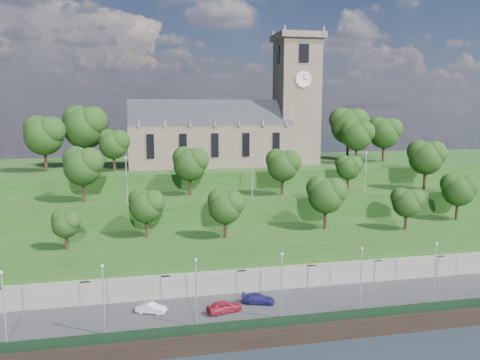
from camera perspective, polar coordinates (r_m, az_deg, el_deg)
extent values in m
plane|color=black|center=(57.12, 7.78, -19.08)|extent=(320.00, 320.00, 0.00)
cube|color=#2D2D30|center=(61.77, 5.88, -15.75)|extent=(160.00, 12.00, 2.00)
cube|color=black|center=(56.57, 7.82, -18.12)|extent=(160.00, 0.50, 2.20)
cube|color=black|center=(56.46, 7.63, -16.48)|extent=(160.00, 0.10, 1.20)
cube|color=slate|center=(66.45, 4.30, -12.48)|extent=(160.00, 2.00, 5.00)
cube|color=slate|center=(65.84, -27.20, -13.71)|extent=(1.20, 0.60, 5.00)
cube|color=slate|center=(63.88, -18.27, -13.84)|extent=(1.20, 0.60, 5.00)
cube|color=slate|center=(63.46, -9.01, -13.64)|extent=(1.20, 0.60, 5.00)
cube|color=slate|center=(64.60, 0.12, -13.10)|extent=(1.20, 0.60, 5.00)
cube|color=slate|center=(67.23, 8.69, -12.30)|extent=(1.20, 0.60, 5.00)
cube|color=slate|center=(71.18, 16.41, -11.35)|extent=(1.20, 0.60, 5.00)
cube|color=slate|center=(76.24, 23.16, -10.34)|extent=(1.20, 0.60, 5.00)
cube|color=#1C4015|center=(71.37, 2.97, -9.65)|extent=(160.00, 12.00, 8.00)
cube|color=#1C4015|center=(81.03, 1.00, -5.88)|extent=(160.00, 10.00, 12.00)
cube|color=#1C4015|center=(100.77, -1.64, -2.04)|extent=(160.00, 32.00, 15.00)
cube|color=brown|center=(94.64, -3.63, 4.26)|extent=(32.00, 12.00, 8.00)
cube|color=#212328|center=(94.39, -3.66, 6.68)|extent=(32.00, 10.18, 10.18)
cone|color=brown|center=(87.42, -12.28, 6.90)|extent=(0.70, 0.70, 1.80)
cone|color=brown|center=(87.51, -9.20, 6.99)|extent=(0.70, 0.70, 1.80)
cone|color=brown|center=(87.84, -6.14, 7.06)|extent=(0.70, 0.70, 1.80)
cone|color=brown|center=(88.42, -3.11, 7.11)|extent=(0.70, 0.70, 1.80)
cone|color=brown|center=(89.25, -0.12, 7.14)|extent=(0.70, 0.70, 1.80)
cone|color=brown|center=(90.30, 2.80, 7.15)|extent=(0.70, 0.70, 1.80)
cone|color=brown|center=(91.58, 5.65, 7.15)|extent=(0.70, 0.70, 1.80)
cube|color=black|center=(87.60, -10.88, 4.06)|extent=(1.40, 0.25, 4.50)
cube|color=black|center=(87.90, -6.95, 4.17)|extent=(1.40, 0.25, 4.50)
cube|color=black|center=(88.60, -3.07, 4.26)|extent=(1.40, 0.25, 4.50)
cube|color=black|center=(89.70, 0.73, 4.33)|extent=(1.40, 0.25, 4.50)
cube|color=black|center=(91.18, 4.42, 4.38)|extent=(1.40, 0.25, 4.50)
cube|color=brown|center=(98.48, 6.88, 9.35)|extent=(8.00, 8.00, 25.00)
cube|color=brown|center=(99.44, 7.03, 16.92)|extent=(9.20, 9.20, 1.20)
cone|color=brown|center=(94.64, 5.45, 18.08)|extent=(0.80, 0.80, 1.60)
cone|color=brown|center=(102.23, 4.07, 17.42)|extent=(0.80, 0.80, 1.60)
cone|color=brown|center=(97.25, 10.18, 17.74)|extent=(0.80, 0.80, 1.60)
cone|color=brown|center=(104.65, 8.48, 17.15)|extent=(0.80, 0.80, 1.60)
cube|color=black|center=(95.16, 7.80, 15.08)|extent=(2.00, 0.25, 3.50)
cube|color=black|center=(102.86, 6.24, 14.64)|extent=(2.00, 0.25, 3.50)
cube|color=black|center=(97.79, 4.65, 14.96)|extent=(0.25, 2.00, 3.50)
cube|color=black|center=(100.37, 9.27, 14.72)|extent=(0.25, 2.00, 3.50)
cylinder|color=white|center=(94.72, 7.75, 12.07)|extent=(3.20, 0.30, 3.20)
cylinder|color=white|center=(100.00, 9.22, 11.87)|extent=(0.30, 3.20, 3.20)
cube|color=black|center=(94.58, 7.79, 12.38)|extent=(0.12, 0.05, 1.10)
cube|color=black|center=(94.69, 8.02, 12.07)|extent=(0.80, 0.05, 0.12)
cylinder|color=black|center=(66.59, -20.39, -6.95)|extent=(0.46, 0.46, 2.30)
sphere|color=black|center=(66.04, -20.49, -5.09)|extent=(3.58, 3.58, 3.58)
sphere|color=black|center=(65.46, -19.94, -4.70)|extent=(2.69, 2.69, 2.69)
sphere|color=black|center=(66.40, -21.00, -4.41)|extent=(2.51, 2.51, 2.51)
cylinder|color=black|center=(69.55, -11.31, -5.56)|extent=(0.50, 0.50, 3.06)
sphere|color=black|center=(68.88, -11.38, -3.18)|extent=(4.75, 4.75, 4.75)
sphere|color=black|center=(68.27, -10.60, -2.65)|extent=(3.56, 3.56, 3.56)
sphere|color=black|center=(69.27, -12.10, -2.33)|extent=(3.33, 3.33, 3.33)
cylinder|color=black|center=(67.59, -1.79, -5.81)|extent=(0.50, 0.50, 3.07)
sphere|color=black|center=(66.89, -1.80, -3.35)|extent=(4.77, 4.77, 4.77)
sphere|color=black|center=(66.45, -0.93, -2.80)|extent=(3.58, 3.58, 3.58)
sphere|color=black|center=(67.14, -2.60, -2.48)|extent=(3.34, 3.34, 3.34)
cylinder|color=black|center=(73.76, 10.35, -4.50)|extent=(0.52, 0.52, 3.53)
sphere|color=black|center=(73.05, 10.43, -1.90)|extent=(5.49, 5.49, 5.49)
sphere|color=black|center=(72.82, 11.41, -1.30)|extent=(4.12, 4.12, 4.12)
sphere|color=black|center=(73.13, 9.55, -0.99)|extent=(3.85, 3.85, 3.85)
cylinder|color=black|center=(76.55, 19.55, -4.66)|extent=(0.49, 0.49, 2.81)
sphere|color=black|center=(75.98, 19.66, -2.67)|extent=(4.38, 4.38, 4.38)
sphere|color=black|center=(75.95, 20.42, -2.21)|extent=(3.28, 3.28, 3.28)
sphere|color=black|center=(75.88, 18.99, -1.97)|extent=(3.06, 3.06, 3.06)
cylinder|color=black|center=(86.27, 24.93, -3.30)|extent=(0.51, 0.51, 3.36)
sphere|color=black|center=(85.69, 25.07, -1.17)|extent=(5.23, 5.23, 5.23)
sphere|color=black|center=(85.78, 25.88, -0.68)|extent=(3.92, 3.92, 3.92)
sphere|color=black|center=(85.50, 24.37, -0.43)|extent=(3.66, 3.66, 3.66)
cylinder|color=black|center=(77.03, -18.50, -1.14)|extent=(0.53, 0.53, 3.73)
sphere|color=black|center=(76.51, -18.64, 1.52)|extent=(5.80, 5.80, 5.80)
sphere|color=black|center=(75.70, -17.85, 2.15)|extent=(4.35, 4.35, 4.35)
sphere|color=black|center=(77.22, -19.37, 2.42)|extent=(4.06, 4.06, 4.06)
cylinder|color=black|center=(78.82, -6.09, -0.57)|extent=(0.52, 0.52, 3.52)
sphere|color=black|center=(78.33, -6.13, 1.88)|extent=(5.47, 5.47, 5.47)
sphere|color=black|center=(77.81, -5.29, 2.45)|extent=(4.10, 4.10, 4.10)
sphere|color=black|center=(78.80, -6.88, 2.71)|extent=(3.83, 3.83, 3.83)
cylinder|color=black|center=(78.87, 5.18, -0.62)|extent=(0.51, 0.51, 3.34)
sphere|color=black|center=(78.40, 5.21, 1.71)|extent=(5.20, 5.20, 5.20)
sphere|color=black|center=(78.12, 6.06, 2.25)|extent=(3.90, 3.90, 3.90)
sphere|color=black|center=(78.63, 4.45, 2.51)|extent=(3.64, 3.64, 3.64)
cylinder|color=black|center=(85.28, 13.01, -0.30)|extent=(0.48, 0.48, 2.70)
sphere|color=black|center=(84.91, 13.07, 1.44)|extent=(4.21, 4.21, 4.21)
sphere|color=black|center=(84.81, 13.72, 1.83)|extent=(3.15, 3.15, 3.15)
sphere|color=black|center=(84.98, 12.49, 2.03)|extent=(2.94, 2.94, 2.94)
cylinder|color=black|center=(90.18, 21.58, 0.15)|extent=(0.53, 0.53, 3.82)
sphere|color=black|center=(89.73, 21.72, 2.48)|extent=(5.94, 5.94, 5.94)
sphere|color=black|center=(89.81, 22.59, 3.01)|extent=(4.46, 4.46, 4.46)
sphere|color=black|center=(89.67, 20.95, 3.28)|extent=(4.16, 4.16, 4.16)
cylinder|color=black|center=(91.54, -22.63, 2.29)|extent=(0.56, 0.56, 4.40)
sphere|color=black|center=(91.19, -22.79, 4.94)|extent=(6.85, 6.85, 6.85)
sphere|color=black|center=(90.21, -22.05, 5.60)|extent=(5.13, 5.13, 5.13)
sphere|color=black|center=(92.20, -23.47, 5.79)|extent=(4.79, 4.79, 4.79)
cylinder|color=black|center=(96.44, -18.26, 3.06)|extent=(0.59, 0.59, 5.16)
sphere|color=black|center=(96.09, -18.41, 6.02)|extent=(8.03, 8.03, 8.03)
sphere|color=black|center=(95.08, -17.53, 6.76)|extent=(6.02, 6.02, 6.02)
sphere|color=black|center=(97.20, -19.21, 6.96)|extent=(5.62, 5.62, 5.62)
cylinder|color=black|center=(88.11, -15.08, 2.08)|extent=(0.51, 0.51, 3.32)
sphere|color=black|center=(87.80, -15.17, 4.16)|extent=(5.17, 5.17, 5.17)
sphere|color=black|center=(87.17, -14.53, 4.67)|extent=(3.88, 3.88, 3.88)
sphere|color=black|center=(88.42, -15.76, 4.84)|extent=(3.62, 3.62, 3.62)
cylinder|color=black|center=(99.74, 13.99, 3.07)|extent=(0.53, 0.53, 3.89)
sphere|color=black|center=(99.44, 14.07, 5.22)|extent=(6.05, 6.05, 6.05)
sphere|color=black|center=(99.38, 14.87, 5.71)|extent=(4.54, 4.54, 4.54)
sphere|color=black|center=(99.60, 13.36, 5.95)|extent=(4.24, 4.24, 4.24)
cylinder|color=black|center=(107.63, 12.98, 3.81)|extent=(0.58, 0.58, 4.96)
sphere|color=black|center=(107.32, 13.07, 6.36)|extent=(7.72, 7.72, 7.72)
sphere|color=black|center=(107.23, 14.02, 6.94)|extent=(5.79, 5.79, 5.79)
sphere|color=black|center=(107.58, 12.23, 7.22)|extent=(5.40, 5.40, 5.40)
cylinder|color=black|center=(104.78, 17.06, 3.27)|extent=(0.54, 0.54, 4.11)
sphere|color=black|center=(104.49, 17.16, 5.44)|extent=(6.40, 6.40, 6.40)
sphere|color=black|center=(104.50, 17.97, 5.93)|extent=(4.80, 4.80, 4.80)
sphere|color=black|center=(104.59, 16.44, 6.18)|extent=(4.48, 4.48, 4.48)
cylinder|color=#B2B2B7|center=(56.04, -26.81, -13.93)|extent=(0.16, 0.16, 7.79)
sphere|color=silver|center=(54.66, -27.11, -10.03)|extent=(0.36, 0.36, 0.36)
cylinder|color=#B2B2B7|center=(54.28, -16.25, -14.04)|extent=(0.16, 0.16, 7.79)
sphere|color=silver|center=(52.86, -16.45, -10.02)|extent=(0.36, 0.36, 0.36)
cylinder|color=#B2B2B7|center=(54.34, -5.38, -13.68)|extent=(0.16, 0.16, 7.79)
sphere|color=silver|center=(52.92, -5.44, -9.66)|extent=(0.36, 0.36, 0.36)
cylinder|color=#B2B2B7|center=(56.21, 5.07, -12.88)|extent=(0.16, 0.16, 7.79)
sphere|color=silver|center=(54.84, 5.13, -8.98)|extent=(0.36, 0.36, 0.36)
cylinder|color=#B2B2B7|center=(59.71, 14.50, -11.80)|extent=(0.16, 0.16, 7.79)
sphere|color=silver|center=(58.43, 14.65, -8.11)|extent=(0.36, 0.36, 0.36)
cylinder|color=#B2B2B7|center=(64.59, 22.62, -10.61)|extent=(0.16, 0.16, 7.79)
sphere|color=silver|center=(63.40, 22.84, -7.18)|extent=(0.36, 0.36, 0.36)
cylinder|color=#B2B2B7|center=(74.29, -13.68, -0.06)|extent=(0.16, 0.16, 6.86)
sphere|color=silver|center=(73.83, -13.78, 2.66)|extent=(0.36, 0.36, 0.36)
cylinder|color=#B2B2B7|center=(76.24, 1.51, 0.42)|extent=(0.16, 0.16, 6.86)
sphere|color=silver|center=(75.79, 1.52, 3.07)|extent=(0.36, 0.36, 0.36)
cylinder|color=#B2B2B7|center=(83.10, 15.06, 0.82)|extent=(0.16, 0.16, 6.86)
sphere|color=silver|center=(82.69, 15.16, 3.26)|extent=(0.36, 0.36, 0.36)
imported|color=maroon|center=(58.86, -1.93, -15.15)|extent=(4.58, 2.73, 1.46)
imported|color=silver|center=(59.70, -10.78, -15.09)|extent=(3.87, 2.55, 1.21)
imported|color=#1C1855|center=(61.32, 2.26, -14.25)|extent=(4.51, 2.89, 1.22)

